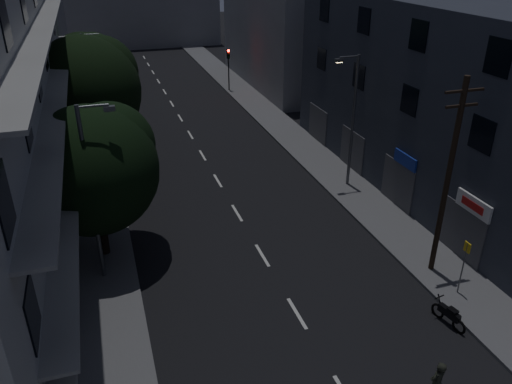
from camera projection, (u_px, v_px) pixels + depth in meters
ground at (201, 153)px, 36.35m from camera, size 160.00×160.00×0.00m
sidewalk_left at (94, 165)px, 34.25m from camera, size 3.00×90.00×0.15m
sidewalk_right at (297, 141)px, 38.39m from camera, size 3.00×90.00×0.15m
lane_markings at (185, 126)px, 41.67m from camera, size 0.15×60.50×0.01m
building_right at (449, 107)px, 27.84m from camera, size 6.19×28.00×11.00m
building_far_left at (27, 8)px, 49.02m from camera, size 6.00×20.00×16.00m
building_far_right at (277, 21)px, 51.20m from camera, size 6.00×20.00×13.00m
building_far_end at (133, 10)px, 72.38m from camera, size 24.00×8.00×10.00m
tree_near at (93, 165)px, 22.42m from camera, size 5.99×5.99×7.38m
tree_mid at (87, 87)px, 31.73m from camera, size 6.97×6.97×8.58m
tree_far at (85, 66)px, 40.78m from camera, size 5.85×5.85×7.23m
traffic_signal_far_right at (229, 61)px, 49.94m from camera, size 0.28×0.37×4.10m
traffic_signal_far_left at (97, 70)px, 46.50m from camera, size 0.28×0.37×4.10m
street_lamp_left_near at (93, 187)px, 20.78m from camera, size 1.51×0.25×8.00m
street_lamp_right at (352, 116)px, 29.36m from camera, size 1.51×0.25×8.00m
street_lamp_left_far at (90, 84)px, 35.81m from camera, size 1.51×0.25×8.00m
utility_pole at (448, 176)px, 21.11m from camera, size 1.80×0.24×9.00m
bus_stop_sign at (465, 259)px, 20.86m from camera, size 0.06×0.35×2.52m
motorcycle at (449, 315)px, 19.87m from camera, size 0.57×1.70×1.10m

